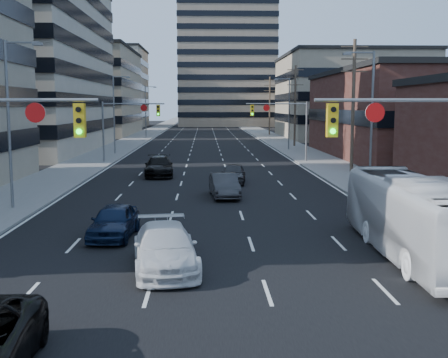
% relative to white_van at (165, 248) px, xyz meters
% --- Properties ---
extents(road_surface, '(18.00, 300.00, 0.02)m').
position_rel_white_van_xyz_m(road_surface, '(1.46, 121.37, -0.74)').
color(road_surface, black).
rests_on(road_surface, ground).
extents(sidewalk_left, '(5.00, 300.00, 0.15)m').
position_rel_white_van_xyz_m(sidewalk_left, '(-10.04, 121.37, -0.68)').
color(sidewalk_left, slate).
rests_on(sidewalk_left, ground).
extents(sidewalk_right, '(5.00, 300.00, 0.15)m').
position_rel_white_van_xyz_m(sidewalk_right, '(12.96, 121.37, -0.68)').
color(sidewalk_right, slate).
rests_on(sidewalk_right, ground).
extents(office_left_far, '(20.00, 30.00, 16.00)m').
position_rel_white_van_xyz_m(office_left_far, '(-22.54, 91.37, 7.25)').
color(office_left_far, gray).
rests_on(office_left_far, ground).
extents(storefront_right_mid, '(20.00, 30.00, 9.00)m').
position_rel_white_van_xyz_m(storefront_right_mid, '(25.46, 41.37, 3.75)').
color(storefront_right_mid, '#472119').
rests_on(storefront_right_mid, ground).
extents(office_right_far, '(22.00, 28.00, 14.00)m').
position_rel_white_van_xyz_m(office_right_far, '(26.46, 79.37, 6.25)').
color(office_right_far, gray).
rests_on(office_right_far, ground).
extents(apartment_tower, '(26.00, 26.00, 58.00)m').
position_rel_white_van_xyz_m(apartment_tower, '(7.46, 141.37, 28.25)').
color(apartment_tower, gray).
rests_on(apartment_tower, ground).
extents(bg_block_left, '(24.00, 24.00, 20.00)m').
position_rel_white_van_xyz_m(bg_block_left, '(-26.54, 131.37, 9.25)').
color(bg_block_left, '#ADA089').
rests_on(bg_block_left, ground).
extents(bg_block_right, '(22.00, 22.00, 12.00)m').
position_rel_white_van_xyz_m(bg_block_right, '(33.46, 121.37, 5.25)').
color(bg_block_right, gray).
rests_on(bg_block_right, ground).
extents(signal_near_right, '(6.59, 0.33, 6.00)m').
position_rel_white_van_xyz_m(signal_near_right, '(8.91, -0.64, 3.57)').
color(signal_near_right, slate).
rests_on(signal_near_right, ground).
extents(signal_far_left, '(6.09, 0.33, 6.00)m').
position_rel_white_van_xyz_m(signal_far_left, '(-6.22, 36.36, 3.55)').
color(signal_far_left, slate).
rests_on(signal_far_left, ground).
extents(signal_far_right, '(6.09, 0.33, 6.00)m').
position_rel_white_van_xyz_m(signal_far_right, '(9.14, 36.36, 3.55)').
color(signal_far_right, slate).
rests_on(signal_far_right, ground).
extents(utility_pole_block, '(2.20, 0.28, 11.00)m').
position_rel_white_van_xyz_m(utility_pole_block, '(13.66, 27.37, 5.02)').
color(utility_pole_block, '#4C3D2D').
rests_on(utility_pole_block, ground).
extents(utility_pole_midblock, '(2.20, 0.28, 11.00)m').
position_rel_white_van_xyz_m(utility_pole_midblock, '(13.66, 57.37, 5.02)').
color(utility_pole_midblock, '#4C3D2D').
rests_on(utility_pole_midblock, ground).
extents(utility_pole_distant, '(2.20, 0.28, 11.00)m').
position_rel_white_van_xyz_m(utility_pole_distant, '(13.66, 87.37, 5.02)').
color(utility_pole_distant, '#4C3D2D').
rests_on(utility_pole_distant, ground).
extents(streetlight_left_near, '(2.03, 0.22, 9.00)m').
position_rel_white_van_xyz_m(streetlight_left_near, '(-8.88, 11.37, 4.30)').
color(streetlight_left_near, slate).
rests_on(streetlight_left_near, ground).
extents(streetlight_left_mid, '(2.03, 0.22, 9.00)m').
position_rel_white_van_xyz_m(streetlight_left_mid, '(-8.88, 46.37, 4.30)').
color(streetlight_left_mid, slate).
rests_on(streetlight_left_mid, ground).
extents(streetlight_left_far, '(2.03, 0.22, 9.00)m').
position_rel_white_van_xyz_m(streetlight_left_far, '(-8.88, 81.37, 4.30)').
color(streetlight_left_far, slate).
rests_on(streetlight_left_far, ground).
extents(streetlight_right_near, '(2.03, 0.22, 9.00)m').
position_rel_white_van_xyz_m(streetlight_right_near, '(11.80, 16.37, 4.30)').
color(streetlight_right_near, slate).
rests_on(streetlight_right_near, ground).
extents(streetlight_right_far, '(2.03, 0.22, 9.00)m').
position_rel_white_van_xyz_m(streetlight_right_far, '(11.80, 51.37, 4.30)').
color(streetlight_right_far, slate).
rests_on(streetlight_right_far, ground).
extents(white_van, '(2.76, 5.42, 1.51)m').
position_rel_white_van_xyz_m(white_van, '(0.00, 0.00, 0.00)').
color(white_van, silver).
rests_on(white_van, ground).
extents(transit_bus, '(2.80, 10.94, 3.03)m').
position_rel_white_van_xyz_m(transit_bus, '(9.18, 1.25, 0.76)').
color(transit_bus, silver).
rests_on(transit_bus, ground).
extents(sedan_blue, '(1.99, 4.33, 1.44)m').
position_rel_white_van_xyz_m(sedan_blue, '(-2.50, 4.72, -0.03)').
color(sedan_blue, '#0D1934').
rests_on(sedan_blue, ground).
extents(sedan_grey_center, '(1.92, 4.55, 1.46)m').
position_rel_white_van_xyz_m(sedan_grey_center, '(2.58, 15.22, -0.02)').
color(sedan_grey_center, '#2F2F32').
rests_on(sedan_grey_center, ground).
extents(sedan_black_far, '(2.61, 5.61, 1.58)m').
position_rel_white_van_xyz_m(sedan_black_far, '(-2.29, 25.78, 0.04)').
color(sedan_black_far, black).
rests_on(sedan_black_far, ground).
extents(sedan_grey_right, '(2.10, 4.35, 1.43)m').
position_rel_white_van_xyz_m(sedan_grey_right, '(3.46, 21.40, -0.04)').
color(sedan_grey_right, '#323234').
rests_on(sedan_grey_right, ground).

